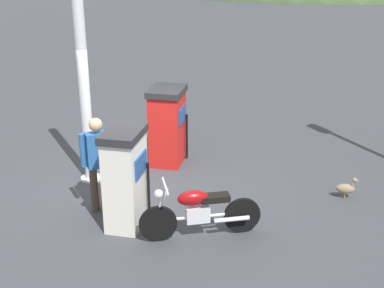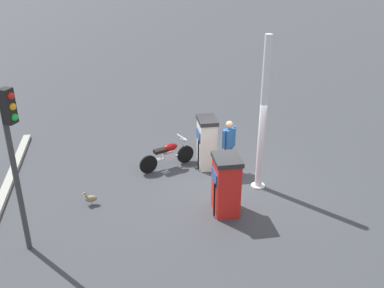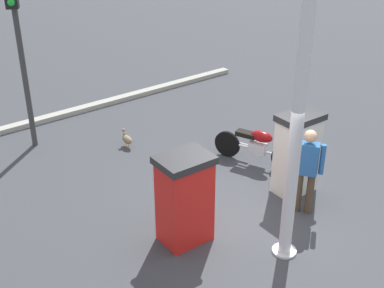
{
  "view_description": "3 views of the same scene",
  "coord_description": "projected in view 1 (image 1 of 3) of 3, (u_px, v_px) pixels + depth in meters",
  "views": [
    {
      "loc": [
        2.73,
        -8.2,
        4.28
      ],
      "look_at": [
        0.91,
        0.14,
        0.9
      ],
      "focal_mm": 48.5,
      "sensor_mm": 36.0,
      "label": 1
    },
    {
      "loc": [
        2.53,
        10.54,
        6.29
      ],
      "look_at": [
        0.8,
        -0.22,
        1.3
      ],
      "focal_mm": 40.31,
      "sensor_mm": 36.0,
      "label": 2
    },
    {
      "loc": [
        -5.7,
        5.4,
        5.52
      ],
      "look_at": [
        0.99,
        0.53,
        1.22
      ],
      "focal_mm": 49.42,
      "sensor_mm": 36.0,
      "label": 3
    }
  ],
  "objects": [
    {
      "name": "ground_plane",
      "position": [
        142.0,
        188.0,
        9.57
      ],
      "size": [
        120.0,
        120.0,
        0.0
      ],
      "primitive_type": "plane",
      "color": "#383A3F"
    },
    {
      "name": "fuel_pump_far",
      "position": [
        168.0,
        125.0,
        10.41
      ],
      "size": [
        0.7,
        0.86,
        1.57
      ],
      "color": "red",
      "rests_on": "ground"
    },
    {
      "name": "fuel_pump_near",
      "position": [
        125.0,
        178.0,
        8.07
      ],
      "size": [
        0.6,
        0.84,
        1.62
      ],
      "color": "silver",
      "rests_on": "ground"
    },
    {
      "name": "wandering_duck",
      "position": [
        346.0,
        188.0,
        9.14
      ],
      "size": [
        0.4,
        0.18,
        0.4
      ],
      "color": "#847051",
      "rests_on": "ground"
    },
    {
      "name": "attendant_person",
      "position": [
        98.0,
        159.0,
        8.48
      ],
      "size": [
        0.52,
        0.41,
        1.64
      ],
      "color": "#473828",
      "rests_on": "ground"
    },
    {
      "name": "canopy_support_pole",
      "position": [
        83.0,
        72.0,
        9.17
      ],
      "size": [
        0.4,
        0.4,
        4.34
      ],
      "color": "silver",
      "rests_on": "ground"
    },
    {
      "name": "motorcycle_near_pump",
      "position": [
        199.0,
        210.0,
        7.86
      ],
      "size": [
        1.77,
        0.88,
        0.93
      ],
      "color": "black",
      "rests_on": "ground"
    }
  ]
}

